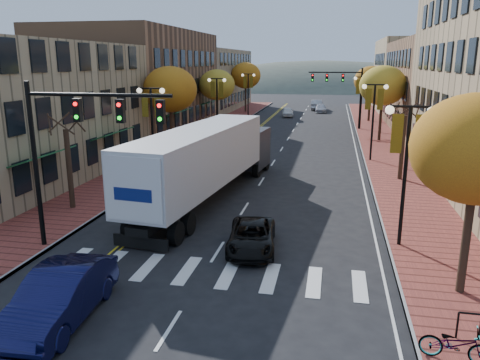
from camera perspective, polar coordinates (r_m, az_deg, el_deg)
The scene contains 30 objects.
ground at distance 16.37m, azimuth -6.24°, elevation -14.07°, with size 200.00×200.00×0.00m, color black.
sidewalk_left at distance 48.74m, azimuth -4.91°, elevation 5.19°, with size 4.00×85.00×0.15m, color brown.
sidewalk_right at distance 47.04m, azimuth 16.71°, elevation 4.31°, with size 4.00×85.00×0.15m, color brown.
building_left_mid at distance 54.20m, azimuth -12.30°, elevation 11.60°, with size 12.00×24.00×11.00m, color brown.
building_left_far at distance 77.79m, azimuth -4.82°, elevation 12.04°, with size 12.00×26.00×9.50m, color #9E8966.
building_right_mid at distance 57.49m, azimuth 25.85°, elevation 10.16°, with size 15.00×24.00×10.00m, color brown.
building_right_far at distance 78.98m, azimuth 22.02°, elevation 11.66°, with size 15.00×20.00×11.00m, color #9E8966.
tree_left_a at distance 26.14m, azimuth -20.09°, elevation 1.26°, with size 0.28×0.28×4.20m.
tree_left_b at distance 40.11m, azimuth -8.51°, elevation 10.85°, with size 4.48×4.48×7.21m.
tree_left_c at distance 55.43m, azimuth -2.83°, elevation 11.50°, with size 4.16×4.16×6.69m.
tree_left_d at distance 72.99m, azimuth 0.69°, elevation 12.62°, with size 4.61×4.61×7.42m.
tree_right_a at distance 16.55m, azimuth 26.97°, elevation 3.34°, with size 4.16×4.16×6.69m.
tree_right_b at distance 32.48m, azimuth 19.16°, elevation 3.75°, with size 0.28×0.28×4.20m.
tree_right_c at distance 47.96m, azimuth 17.02°, elevation 10.94°, with size 4.48×4.48×7.21m.
tree_right_d at distance 63.90m, azimuth 15.69°, elevation 11.58°, with size 4.35×4.35×7.00m.
lamp_left_b at distance 32.22m, azimuth -10.71°, elevation 7.89°, with size 1.96×0.36×6.05m.
lamp_left_c at distance 49.30m, azimuth -2.82°, elevation 10.26°, with size 1.96×0.36×6.05m.
lamp_left_d at distance 66.87m, azimuth 1.00°, elevation 11.34°, with size 1.96×0.36×6.05m.
lamp_right_a at distance 20.22m, azimuth 19.72°, elevation 3.60°, with size 1.96×0.36×6.05m.
lamp_right_b at distance 37.97m, azimuth 16.00°, elevation 8.53°, with size 1.96×0.36×6.05m.
lamp_right_c at distance 55.88m, azimuth 14.63°, elevation 10.30°, with size 1.96×0.36×6.05m.
traffic_mast_near at distance 19.65m, azimuth -19.41°, elevation 5.21°, with size 6.10×0.35×7.00m.
traffic_mast_far at distance 55.77m, azimuth 12.56°, elevation 11.06°, with size 6.10×0.34×7.00m.
semi_truck at distance 26.52m, azimuth -3.73°, elevation 2.83°, with size 4.64×17.28×4.27m.
navy_sedan at distance 15.59m, azimuth -21.16°, elevation -13.13°, with size 1.75×5.02×1.65m, color #0D0F37.
black_suv at distance 19.83m, azimuth 1.44°, elevation -6.91°, with size 1.93×4.19×1.16m, color black.
car_far_white at distance 67.94m, azimuth 5.84°, elevation 8.24°, with size 1.56×3.88×1.32m, color white.
car_far_silver at distance 74.57m, azimuth 9.81°, elevation 8.60°, with size 1.68×4.14×1.20m, color #B4B3BB.
car_far_oncoming at distance 78.57m, azimuth 9.37°, elevation 9.04°, with size 1.70×4.86×1.60m, color #A5A7AD.
bicycle at distance 14.03m, azimuth 24.82°, elevation -17.70°, with size 0.63×1.81×0.95m, color gray.
Camera 1 is at (4.51, -13.69, 7.76)m, focal length 35.00 mm.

